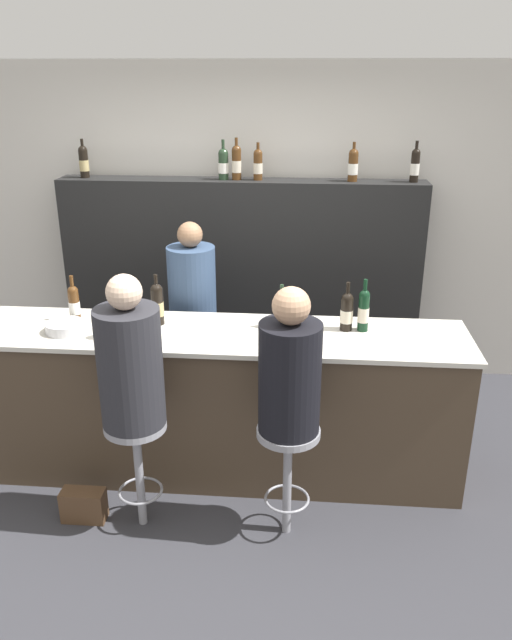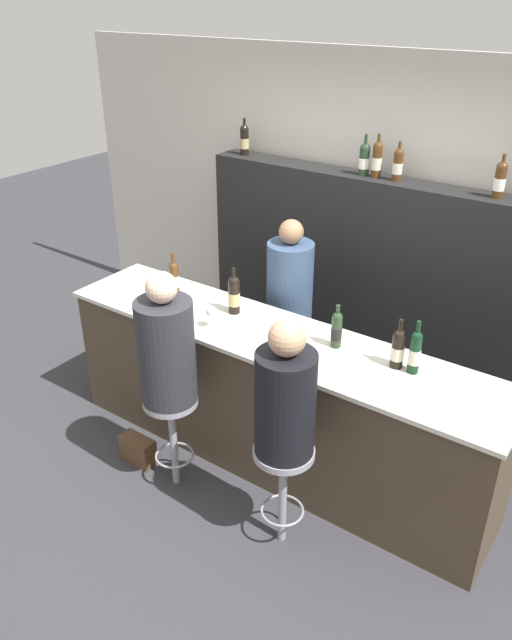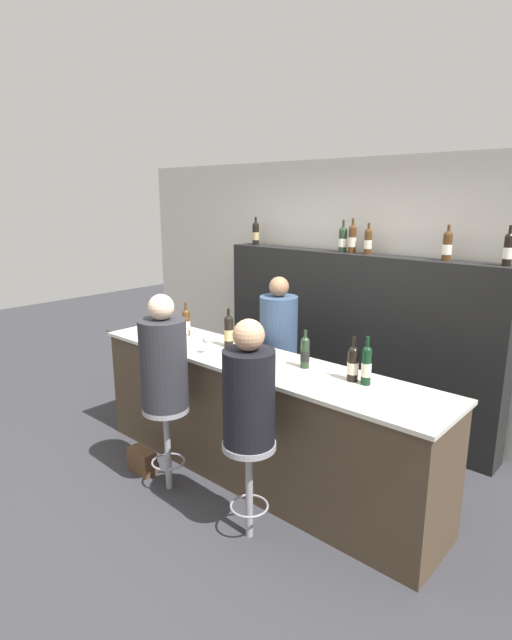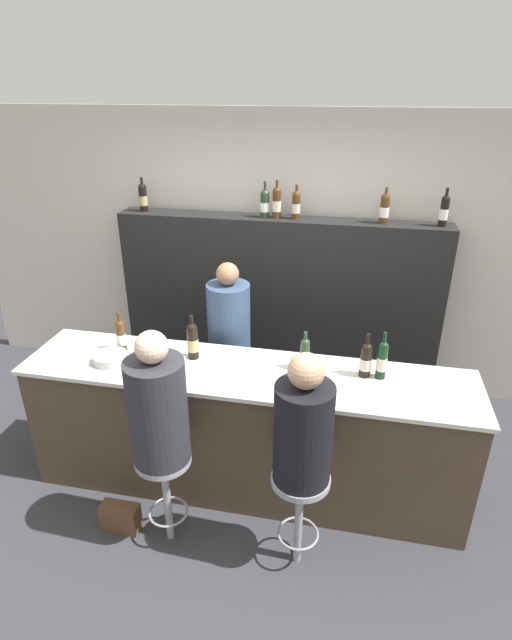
{
  "view_description": "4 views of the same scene",
  "coord_description": "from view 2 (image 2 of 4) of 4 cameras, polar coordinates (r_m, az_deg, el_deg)",
  "views": [
    {
      "loc": [
        0.54,
        -3.22,
        2.52
      ],
      "look_at": [
        0.24,
        0.24,
        1.12
      ],
      "focal_mm": 35.0,
      "sensor_mm": 36.0,
      "label": 1
    },
    {
      "loc": [
        1.92,
        -2.6,
        2.98
      ],
      "look_at": [
        -0.1,
        0.25,
        1.11
      ],
      "focal_mm": 35.0,
      "sensor_mm": 36.0,
      "label": 2
    },
    {
      "loc": [
        2.45,
        -2.43,
        2.24
      ],
      "look_at": [
        0.07,
        0.23,
        1.35
      ],
      "focal_mm": 28.0,
      "sensor_mm": 36.0,
      "label": 3
    },
    {
      "loc": [
        0.66,
        -2.52,
        2.78
      ],
      "look_at": [
        0.06,
        0.41,
        1.35
      ],
      "focal_mm": 28.0,
      "sensor_mm": 36.0,
      "label": 4
    }
  ],
  "objects": [
    {
      "name": "bar_counter",
      "position": [
        4.28,
        1.58,
        -7.21
      ],
      "size": [
        3.12,
        0.66,
        1.0
      ],
      "color": "#473828",
      "rests_on": "ground_plane"
    },
    {
      "name": "ground_plane",
      "position": [
        4.4,
        -0.84,
        -14.49
      ],
      "size": [
        16.0,
        16.0,
        0.0
      ],
      "primitive_type": "plane",
      "color": "#333338"
    },
    {
      "name": "bar_stool_right",
      "position": [
        3.67,
        2.52,
        -13.6
      ],
      "size": [
        0.35,
        0.35,
        0.69
      ],
      "color": "gray",
      "rests_on": "ground_plane"
    },
    {
      "name": "back_bar_cabinet",
      "position": [
        5.18,
        10.34,
        3.49
      ],
      "size": [
        2.92,
        0.28,
        1.71
      ],
      "color": "black",
      "rests_on": "ground_plane"
    },
    {
      "name": "handbag",
      "position": [
        4.56,
        -10.74,
        -11.58
      ],
      "size": [
        0.26,
        0.12,
        0.2
      ],
      "color": "#513823",
      "rests_on": "ground_plane"
    },
    {
      "name": "guest_seated_left",
      "position": [
        3.8,
        -8.22,
        -2.5
      ],
      "size": [
        0.35,
        0.35,
        0.86
      ],
      "color": "#28282D",
      "rests_on": "bar_stool_left"
    },
    {
      "name": "wine_bottle_counter_2",
      "position": [
        3.86,
        7.38,
        -0.84
      ],
      "size": [
        0.07,
        0.07,
        0.29
      ],
      "color": "#233823",
      "rests_on": "bar_counter"
    },
    {
      "name": "wall_back",
      "position": [
        5.21,
        11.86,
        8.75
      ],
      "size": [
        6.4,
        0.05,
        2.6
      ],
      "color": "beige",
      "rests_on": "ground_plane"
    },
    {
      "name": "wine_bottle_backbar_4",
      "position": [
        4.58,
        21.41,
        11.87
      ],
      "size": [
        0.08,
        0.08,
        0.3
      ],
      "color": "#4C2D14",
      "rests_on": "back_bar_cabinet"
    },
    {
      "name": "wine_bottle_backbar_1",
      "position": [
        4.91,
        9.88,
        14.32
      ],
      "size": [
        0.08,
        0.08,
        0.31
      ],
      "color": "#233823",
      "rests_on": "back_bar_cabinet"
    },
    {
      "name": "wine_glass_1",
      "position": [
        4.06,
        -4.14,
        0.73
      ],
      "size": [
        0.07,
        0.07,
        0.16
      ],
      "color": "silver",
      "rests_on": "bar_counter"
    },
    {
      "name": "bar_stool_left",
      "position": [
        4.09,
        -7.72,
        -8.86
      ],
      "size": [
        0.35,
        0.35,
        0.69
      ],
      "color": "gray",
      "rests_on": "ground_plane"
    },
    {
      "name": "wine_bottle_counter_3",
      "position": [
        3.71,
        12.86,
        -2.52
      ],
      "size": [
        0.08,
        0.08,
        0.31
      ],
      "color": "black",
      "rests_on": "bar_counter"
    },
    {
      "name": "guest_seated_right",
      "position": [
        3.36,
        2.7,
        -7.1
      ],
      "size": [
        0.33,
        0.33,
        0.82
      ],
      "color": "black",
      "rests_on": "bar_stool_right"
    },
    {
      "name": "wine_glass_0",
      "position": [
        4.22,
        -7.03,
        1.76
      ],
      "size": [
        0.08,
        0.08,
        0.16
      ],
      "color": "silver",
      "rests_on": "bar_counter"
    },
    {
      "name": "wine_bottle_counter_0",
      "position": [
        4.55,
        -7.49,
        3.91
      ],
      "size": [
        0.07,
        0.07,
        0.31
      ],
      "color": "#4C2D14",
      "rests_on": "bar_counter"
    },
    {
      "name": "wine_bottle_backbar_0",
      "position": [
        5.48,
        -1.06,
        16.17
      ],
      "size": [
        0.08,
        0.08,
        0.3
      ],
      "color": "black",
      "rests_on": "back_bar_cabinet"
    },
    {
      "name": "wine_bottle_counter_4",
      "position": [
        3.68,
        14.34,
        -2.82
      ],
      "size": [
        0.07,
        0.07,
        0.34
      ],
      "color": "black",
      "rests_on": "bar_counter"
    },
    {
      "name": "metal_bowl",
      "position": [
        4.48,
        -8.98,
        2.07
      ],
      "size": [
        0.24,
        0.24,
        0.06
      ],
      "color": "#B7B7BC",
      "rests_on": "bar_counter"
    },
    {
      "name": "wine_bottle_backbar_2",
      "position": [
        4.87,
        11.01,
        14.24
      ],
      "size": [
        0.08,
        0.08,
        0.32
      ],
      "color": "#4C2D14",
      "rests_on": "back_bar_cabinet"
    },
    {
      "name": "tasting_menu",
      "position": [
        4.01,
        -1.54,
        -1.35
      ],
      "size": [
        0.21,
        0.3,
        0.0
      ],
      "color": "white",
      "rests_on": "bar_counter"
    },
    {
      "name": "wine_bottle_backbar_3",
      "position": [
        4.81,
        12.85,
        13.72
      ],
      "size": [
        0.07,
        0.07,
        0.29
      ],
      "color": "#4C2D14",
      "rests_on": "back_bar_cabinet"
    },
    {
      "name": "wine_bottle_counter_1",
      "position": [
        4.23,
        -2.02,
        2.36
      ],
      "size": [
        0.08,
        0.08,
        0.33
      ],
      "color": "black",
      "rests_on": "bar_counter"
    },
    {
      "name": "bartender",
      "position": [
        4.72,
        3.0,
        -0.54
      ],
      "size": [
        0.34,
        0.34,
        1.55
      ],
      "color": "#334766",
      "rests_on": "ground_plane"
    }
  ]
}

